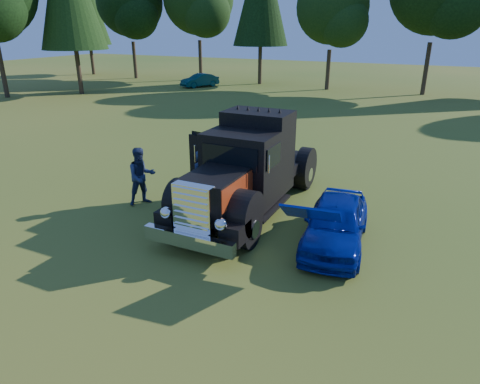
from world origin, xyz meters
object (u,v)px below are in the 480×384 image
at_px(spectator_far, 142,176).
at_px(distant_teal_car, 200,80).
at_px(hotrod_coupe, 336,223).
at_px(diamond_t_truck, 246,173).
at_px(spectator_near, 202,180).

relative_size(spectator_far, distant_teal_car, 0.52).
bearing_deg(distant_teal_car, spectator_far, -36.77).
bearing_deg(hotrod_coupe, distant_teal_car, 127.13).
bearing_deg(spectator_far, diamond_t_truck, -41.08).
bearing_deg(spectator_near, hotrod_coupe, -80.19).
distance_m(spectator_near, distant_teal_car, 28.46).
bearing_deg(spectator_far, hotrod_coupe, -57.10).
height_order(hotrod_coupe, spectator_far, hotrod_coupe).
bearing_deg(distant_teal_car, spectator_near, -32.85).
relative_size(spectator_near, spectator_far, 0.98).
distance_m(hotrod_coupe, spectator_near, 4.50).
xyz_separation_m(hotrod_coupe, distant_teal_car, (-19.03, 25.13, -0.06)).
relative_size(diamond_t_truck, distant_teal_car, 1.98).
height_order(diamond_t_truck, distant_teal_car, diamond_t_truck).
bearing_deg(diamond_t_truck, spectator_far, -164.84).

